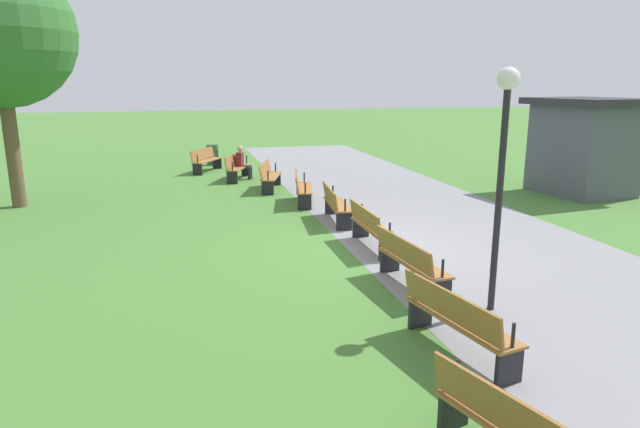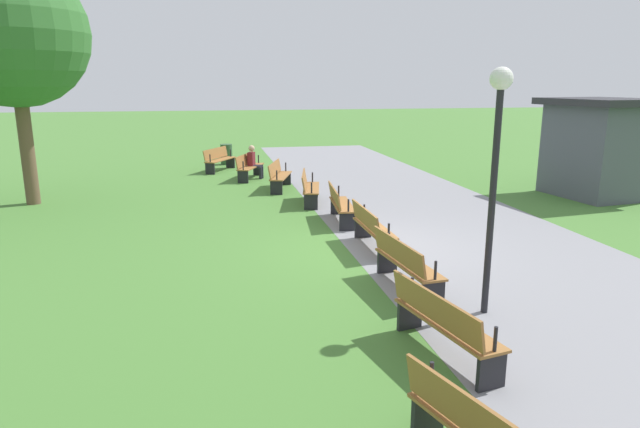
% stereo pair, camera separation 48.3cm
% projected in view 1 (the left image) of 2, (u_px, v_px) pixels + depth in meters
% --- Properties ---
extents(ground_plane, '(120.00, 120.00, 0.00)m').
position_uv_depth(ground_plane, '(373.00, 248.00, 11.52)').
color(ground_plane, '#477A33').
extents(path_paving, '(37.59, 5.49, 0.01)m').
position_uv_depth(path_paving, '(468.00, 241.00, 12.04)').
color(path_paving, gray).
rests_on(path_paving, ground).
extents(bench_0, '(1.83, 1.30, 0.89)m').
position_uv_depth(bench_0, '(206.00, 160.00, 21.27)').
color(bench_0, '#996633').
rests_on(bench_0, ground).
extents(bench_1, '(1.87, 1.15, 0.89)m').
position_uv_depth(bench_1, '(237.00, 166.00, 19.53)').
color(bench_1, '#996633').
rests_on(bench_1, ground).
extents(bench_2, '(1.89, 1.00, 0.89)m').
position_uv_depth(bench_2, '(269.00, 175.00, 17.65)').
color(bench_2, '#996633').
rests_on(bench_2, ground).
extents(bench_3, '(1.89, 0.83, 0.89)m').
position_uv_depth(bench_3, '(302.00, 187.00, 15.66)').
color(bench_3, '#996633').
rests_on(bench_3, ground).
extents(bench_4, '(1.87, 0.65, 0.89)m').
position_uv_depth(bench_4, '(335.00, 203.00, 13.57)').
color(bench_4, '#996633').
rests_on(bench_4, ground).
extents(bench_5, '(1.83, 0.47, 0.89)m').
position_uv_depth(bench_5, '(371.00, 226.00, 11.40)').
color(bench_5, '#996633').
rests_on(bench_5, ground).
extents(bench_6, '(1.87, 0.65, 0.89)m').
position_uv_depth(bench_6, '(410.00, 261.00, 9.17)').
color(bench_6, '#996633').
rests_on(bench_6, ground).
extents(bench_7, '(1.89, 0.83, 0.89)m').
position_uv_depth(bench_7, '(457.00, 319.00, 6.91)').
color(bench_7, '#996633').
rests_on(bench_7, ground).
extents(person_seated, '(0.48, 0.59, 1.20)m').
position_uv_depth(person_seated, '(242.00, 161.00, 19.61)').
color(person_seated, maroon).
rests_on(person_seated, ground).
extents(lamp_post, '(0.32, 0.32, 3.60)m').
position_uv_depth(lamp_post, '(503.00, 143.00, 7.81)').
color(lamp_post, black).
rests_on(lamp_post, ground).
extents(trash_bin, '(0.49, 0.49, 0.85)m').
position_uv_depth(trash_bin, '(213.00, 155.00, 23.04)').
color(trash_bin, '#2D512D').
rests_on(trash_bin, ground).
extents(kiosk, '(3.34, 3.00, 2.93)m').
position_uv_depth(kiosk, '(584.00, 145.00, 16.83)').
color(kiosk, '#4C515B').
rests_on(kiosk, ground).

